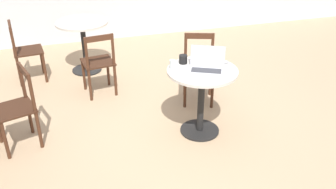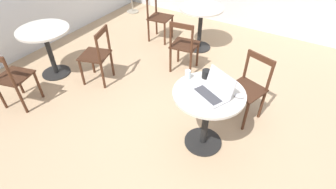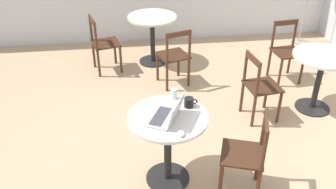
{
  "view_description": "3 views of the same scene",
  "coord_description": "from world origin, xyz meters",
  "px_view_note": "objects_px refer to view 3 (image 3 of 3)",
  "views": [
    {
      "loc": [
        -3.26,
        1.06,
        2.35
      ],
      "look_at": [
        -0.11,
        0.12,
        0.56
      ],
      "focal_mm": 40.0,
      "sensor_mm": 36.0,
      "label": 1
    },
    {
      "loc": [
        -1.98,
        -0.97,
        2.38
      ],
      "look_at": [
        -0.13,
        0.15,
        0.6
      ],
      "focal_mm": 28.0,
      "sensor_mm": 36.0,
      "label": 2
    },
    {
      "loc": [
        -0.37,
        -2.98,
        2.66
      ],
      "look_at": [
        0.02,
        0.26,
        0.65
      ],
      "focal_mm": 40.0,
      "sensor_mm": 36.0,
      "label": 3
    }
  ],
  "objects_px": {
    "chair_far_front": "(174,57)",
    "mug": "(189,102)",
    "cafe_table_near": "(168,133)",
    "drinking_glass": "(174,94)",
    "mouse": "(181,133)",
    "chair_mid_left": "(259,87)",
    "laptop": "(167,115)",
    "cafe_table_mid": "(321,69)",
    "cafe_table_far": "(152,28)",
    "chair_near_right": "(247,155)",
    "chair_mid_back": "(286,51)",
    "chair_far_left": "(103,44)"
  },
  "relations": [
    {
      "from": "cafe_table_far",
      "to": "chair_mid_left",
      "type": "xyz_separation_m",
      "value": [
        1.12,
        -1.67,
        -0.14
      ]
    },
    {
      "from": "cafe_table_far",
      "to": "chair_near_right",
      "type": "height_order",
      "value": "chair_near_right"
    },
    {
      "from": "drinking_glass",
      "to": "mouse",
      "type": "bearing_deg",
      "value": -91.35
    },
    {
      "from": "chair_far_front",
      "to": "mouse",
      "type": "xyz_separation_m",
      "value": [
        -0.23,
        -2.12,
        0.34
      ]
    },
    {
      "from": "chair_mid_left",
      "to": "chair_mid_back",
      "type": "distance_m",
      "value": 1.14
    },
    {
      "from": "cafe_table_near",
      "to": "drinking_glass",
      "type": "distance_m",
      "value": 0.39
    },
    {
      "from": "cafe_table_near",
      "to": "chair_far_front",
      "type": "relative_size",
      "value": 0.89
    },
    {
      "from": "cafe_table_far",
      "to": "mouse",
      "type": "relative_size",
      "value": 7.5
    },
    {
      "from": "cafe_table_mid",
      "to": "mug",
      "type": "bearing_deg",
      "value": -153.21
    },
    {
      "from": "chair_mid_left",
      "to": "chair_far_front",
      "type": "distance_m",
      "value": 1.28
    },
    {
      "from": "mug",
      "to": "drinking_glass",
      "type": "distance_m",
      "value": 0.2
    },
    {
      "from": "chair_mid_left",
      "to": "mug",
      "type": "relative_size",
      "value": 6.71
    },
    {
      "from": "cafe_table_mid",
      "to": "mug",
      "type": "height_order",
      "value": "mug"
    },
    {
      "from": "cafe_table_far",
      "to": "chair_mid_back",
      "type": "height_order",
      "value": "chair_mid_back"
    },
    {
      "from": "chair_mid_left",
      "to": "cafe_table_far",
      "type": "bearing_deg",
      "value": 123.91
    },
    {
      "from": "laptop",
      "to": "chair_far_left",
      "type": "bearing_deg",
      "value": 104.98
    },
    {
      "from": "mug",
      "to": "drinking_glass",
      "type": "xyz_separation_m",
      "value": [
        -0.12,
        0.15,
        0.01
      ]
    },
    {
      "from": "cafe_table_far",
      "to": "mug",
      "type": "relative_size",
      "value": 5.98
    },
    {
      "from": "chair_near_right",
      "to": "mouse",
      "type": "relative_size",
      "value": 8.42
    },
    {
      "from": "cafe_table_mid",
      "to": "chair_far_front",
      "type": "relative_size",
      "value": 0.89
    },
    {
      "from": "cafe_table_near",
      "to": "chair_far_left",
      "type": "relative_size",
      "value": 0.89
    },
    {
      "from": "laptop",
      "to": "chair_mid_back",
      "type": "bearing_deg",
      "value": 44.54
    },
    {
      "from": "cafe_table_near",
      "to": "mug",
      "type": "relative_size",
      "value": 5.98
    },
    {
      "from": "chair_far_left",
      "to": "cafe_table_far",
      "type": "bearing_deg",
      "value": 15.11
    },
    {
      "from": "mug",
      "to": "mouse",
      "type": "bearing_deg",
      "value": -108.14
    },
    {
      "from": "cafe_table_near",
      "to": "chair_far_front",
      "type": "bearing_deg",
      "value": 80.42
    },
    {
      "from": "drinking_glass",
      "to": "chair_mid_left",
      "type": "bearing_deg",
      "value": 29.82
    },
    {
      "from": "mug",
      "to": "drinking_glass",
      "type": "relative_size",
      "value": 1.23
    },
    {
      "from": "cafe_table_far",
      "to": "chair_near_right",
      "type": "distance_m",
      "value": 2.9
    },
    {
      "from": "chair_near_right",
      "to": "mouse",
      "type": "height_order",
      "value": "chair_near_right"
    },
    {
      "from": "mug",
      "to": "drinking_glass",
      "type": "bearing_deg",
      "value": 128.07
    },
    {
      "from": "chair_near_right",
      "to": "chair_far_front",
      "type": "distance_m",
      "value": 2.12
    },
    {
      "from": "cafe_table_far",
      "to": "mouse",
      "type": "xyz_separation_m",
      "value": [
        0.0,
        -2.87,
        0.2
      ]
    },
    {
      "from": "laptop",
      "to": "mouse",
      "type": "height_order",
      "value": "laptop"
    },
    {
      "from": "cafe_table_mid",
      "to": "cafe_table_far",
      "type": "height_order",
      "value": "same"
    },
    {
      "from": "chair_far_left",
      "to": "chair_mid_left",
      "type": "bearing_deg",
      "value": -38.25
    },
    {
      "from": "cafe_table_mid",
      "to": "drinking_glass",
      "type": "height_order",
      "value": "drinking_glass"
    },
    {
      "from": "chair_mid_left",
      "to": "chair_far_front",
      "type": "relative_size",
      "value": 1.0
    },
    {
      "from": "cafe_table_far",
      "to": "chair_mid_left",
      "type": "relative_size",
      "value": 0.89
    },
    {
      "from": "chair_far_front",
      "to": "drinking_glass",
      "type": "relative_size",
      "value": 8.23
    },
    {
      "from": "cafe_table_near",
      "to": "drinking_glass",
      "type": "height_order",
      "value": "drinking_glass"
    },
    {
      "from": "cafe_table_far",
      "to": "chair_far_left",
      "type": "bearing_deg",
      "value": -164.89
    },
    {
      "from": "mug",
      "to": "drinking_glass",
      "type": "height_order",
      "value": "drinking_glass"
    },
    {
      "from": "chair_far_front",
      "to": "mug",
      "type": "relative_size",
      "value": 6.71
    },
    {
      "from": "mouse",
      "to": "mug",
      "type": "relative_size",
      "value": 0.8
    },
    {
      "from": "cafe_table_far",
      "to": "chair_mid_back",
      "type": "distance_m",
      "value": 1.97
    },
    {
      "from": "cafe_table_near",
      "to": "mug",
      "type": "xyz_separation_m",
      "value": [
        0.21,
        0.14,
        0.23
      ]
    },
    {
      "from": "cafe_table_mid",
      "to": "laptop",
      "type": "distance_m",
      "value": 2.28
    },
    {
      "from": "chair_near_right",
      "to": "chair_far_front",
      "type": "bearing_deg",
      "value": 100.28
    },
    {
      "from": "chair_far_left",
      "to": "mouse",
      "type": "height_order",
      "value": "chair_far_left"
    }
  ]
}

